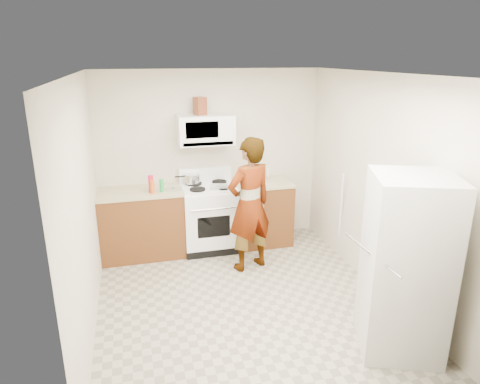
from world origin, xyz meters
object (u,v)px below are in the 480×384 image
object	(u,v)px
gas_range	(209,216)
kettle	(261,173)
person	(249,205)
fridge	(405,266)
microwave	(206,130)
saucepan	(192,178)

from	to	relation	value
gas_range	kettle	xyz separation A→B (m)	(0.80, 0.13, 0.54)
person	kettle	size ratio (longest dim) A/B	9.19
person	fridge	xyz separation A→B (m)	(0.94, -1.90, -0.02)
kettle	microwave	bearing A→B (deg)	-178.91
kettle	saucepan	distance (m)	1.00
kettle	fridge	bearing A→B (deg)	-77.98
fridge	person	bearing A→B (deg)	137.26
fridge	saucepan	bearing A→B (deg)	139.80
gas_range	fridge	world-z (taller)	fridge
kettle	person	bearing A→B (deg)	-114.33
microwave	fridge	bearing A→B (deg)	-64.37
fridge	kettle	xyz separation A→B (m)	(-0.53, 2.75, 0.18)
person	gas_range	bearing A→B (deg)	-81.93
person	saucepan	distance (m)	1.08
gas_range	saucepan	bearing A→B (deg)	143.43
saucepan	microwave	bearing A→B (deg)	-7.23
kettle	saucepan	world-z (taller)	kettle
microwave	person	distance (m)	1.26
gas_range	fridge	distance (m)	2.96
microwave	saucepan	size ratio (longest dim) A/B	3.46
person	saucepan	world-z (taller)	person
person	kettle	world-z (taller)	person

